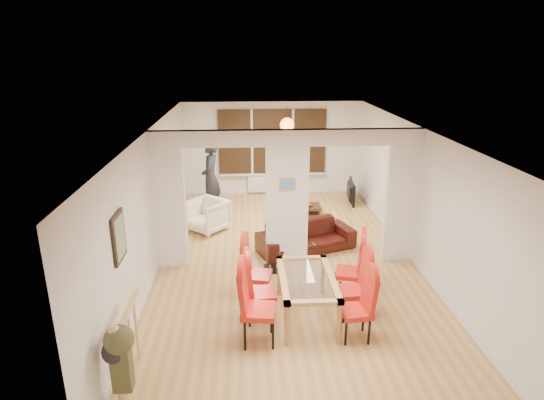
{
  "coord_description": "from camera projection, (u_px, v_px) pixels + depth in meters",
  "views": [
    {
      "loc": [
        -0.78,
        -8.08,
        3.98
      ],
      "look_at": [
        -0.24,
        0.6,
        1.07
      ],
      "focal_mm": 30.0,
      "sensor_mm": 36.0,
      "label": 1
    }
  ],
  "objects": [
    {
      "name": "coffee_table",
      "position": [
        299.0,
        210.0,
        11.38
      ],
      "size": [
        1.2,
        0.85,
        0.25
      ],
      "primitive_type": null,
      "rotation": [
        0.0,
        0.0,
        -0.31
      ],
      "color": "#372212",
      "rests_on": "floor"
    },
    {
      "name": "sofa",
      "position": [
        306.0,
        237.0,
        9.37
      ],
      "size": [
        2.14,
        1.41,
        0.58
      ],
      "primitive_type": "imported",
      "rotation": [
        0.0,
        0.0,
        0.35
      ],
      "color": "black",
      "rests_on": "floor"
    },
    {
      "name": "divider_wall",
      "position": [
        287.0,
        198.0,
        8.55
      ],
      "size": [
        5.0,
        0.18,
        2.6
      ],
      "primitive_type": "cube",
      "color": "white",
      "rests_on": "floor"
    },
    {
      "name": "person",
      "position": [
        211.0,
        177.0,
        11.28
      ],
      "size": [
        0.71,
        0.49,
        1.86
      ],
      "primitive_type": "imported",
      "rotation": [
        0.0,
        0.0,
        -1.64
      ],
      "color": "black",
      "rests_on": "floor"
    },
    {
      "name": "radiator",
      "position": [
        272.0,
        183.0,
        13.03
      ],
      "size": [
        1.4,
        0.08,
        0.5
      ],
      "primitive_type": "cube",
      "color": "white",
      "rests_on": "floor"
    },
    {
      "name": "television",
      "position": [
        348.0,
        191.0,
        12.31
      ],
      "size": [
        1.03,
        0.25,
        0.59
      ],
      "primitive_type": "imported",
      "rotation": [
        0.0,
        0.0,
        1.46
      ],
      "color": "black",
      "rests_on": "floor"
    },
    {
      "name": "dining_chair_la",
      "position": [
        258.0,
        305.0,
        6.32
      ],
      "size": [
        0.52,
        0.52,
        1.17
      ],
      "primitive_type": null,
      "rotation": [
        0.0,
        0.0,
        -0.12
      ],
      "color": "red",
      "rests_on": "floor"
    },
    {
      "name": "bowl",
      "position": [
        308.0,
        205.0,
        11.28
      ],
      "size": [
        0.2,
        0.2,
        0.05
      ],
      "primitive_type": "imported",
      "color": "#372212",
      "rests_on": "coffee_table"
    },
    {
      "name": "bottle",
      "position": [
        305.0,
        200.0,
        11.36
      ],
      "size": [
        0.07,
        0.07,
        0.28
      ],
      "primitive_type": "cylinder",
      "color": "#143F19",
      "rests_on": "coffee_table"
    },
    {
      "name": "dining_chair_ra",
      "position": [
        356.0,
        307.0,
        6.42
      ],
      "size": [
        0.46,
        0.46,
        1.02
      ],
      "primitive_type": null,
      "rotation": [
        0.0,
        0.0,
        0.13
      ],
      "color": "red",
      "rests_on": "floor"
    },
    {
      "name": "armchair",
      "position": [
        207.0,
        215.0,
        10.35
      ],
      "size": [
        1.12,
        1.12,
        0.73
      ],
      "primitive_type": "imported",
      "rotation": [
        0.0,
        0.0,
        -0.71
      ],
      "color": "white",
      "rests_on": "floor"
    },
    {
      "name": "pendant_light",
      "position": [
        287.0,
        125.0,
        11.42
      ],
      "size": [
        0.36,
        0.36,
        0.36
      ],
      "primitive_type": "sphere",
      "color": "orange",
      "rests_on": "room_walls"
    },
    {
      "name": "bay_window_blinds",
      "position": [
        272.0,
        142.0,
        12.68
      ],
      "size": [
        3.0,
        0.08,
        1.8
      ],
      "primitive_type": "cube",
      "color": "black",
      "rests_on": "room_walls"
    },
    {
      "name": "dining_chair_rc",
      "position": [
        349.0,
        268.0,
        7.48
      ],
      "size": [
        0.53,
        0.53,
        1.09
      ],
      "primitive_type": null,
      "rotation": [
        0.0,
        0.0,
        -0.25
      ],
      "color": "red",
      "rests_on": "floor"
    },
    {
      "name": "dining_chair_lc",
      "position": [
        258.0,
        271.0,
        7.39
      ],
      "size": [
        0.51,
        0.51,
        1.07
      ],
      "primitive_type": null,
      "rotation": [
        0.0,
        0.0,
        -0.2
      ],
      "color": "red",
      "rests_on": "floor"
    },
    {
      "name": "stair_newel",
      "position": [
        129.0,
        340.0,
        5.62
      ],
      "size": [
        0.4,
        1.2,
        1.1
      ],
      "primitive_type": null,
      "color": "tan",
      "rests_on": "floor"
    },
    {
      "name": "room_walls",
      "position": [
        287.0,
        198.0,
        8.55
      ],
      "size": [
        5.0,
        9.0,
        2.6
      ],
      "primitive_type": null,
      "color": "silver",
      "rests_on": "floor"
    },
    {
      "name": "dining_table",
      "position": [
        307.0,
        297.0,
        6.98
      ],
      "size": [
        0.84,
        1.49,
        0.7
      ],
      "primitive_type": null,
      "color": "#BC8B45",
      "rests_on": "floor"
    },
    {
      "name": "shoes",
      "position": [
        270.0,
        269.0,
        8.52
      ],
      "size": [
        0.23,
        0.25,
        0.1
      ],
      "primitive_type": null,
      "color": "black",
      "rests_on": "floor"
    },
    {
      "name": "wall_poster",
      "position": [
        119.0,
        237.0,
        6.04
      ],
      "size": [
        0.04,
        0.52,
        0.67
      ],
      "primitive_type": "cube",
      "color": "gray",
      "rests_on": "room_walls"
    },
    {
      "name": "dining_chair_rb",
      "position": [
        353.0,
        287.0,
        6.95
      ],
      "size": [
        0.43,
        0.43,
        1.04
      ],
      "primitive_type": null,
      "rotation": [
        0.0,
        0.0,
        0.05
      ],
      "color": "red",
      "rests_on": "floor"
    },
    {
      "name": "floor",
      "position": [
        286.0,
        261.0,
        8.96
      ],
      "size": [
        5.0,
        9.0,
        0.01
      ],
      "primitive_type": "cube",
      "color": "tan",
      "rests_on": "ground"
    },
    {
      "name": "dining_chair_lb",
      "position": [
        261.0,
        289.0,
        6.85
      ],
      "size": [
        0.48,
        0.48,
        1.06
      ],
      "primitive_type": null,
      "rotation": [
        0.0,
        0.0,
        0.15
      ],
      "color": "red",
      "rests_on": "floor"
    },
    {
      "name": "pillar_photo",
      "position": [
        288.0,
        185.0,
        8.36
      ],
      "size": [
        0.3,
        0.03,
        0.25
      ],
      "primitive_type": "cube",
      "color": "#4C8CD8",
      "rests_on": "divider_wall"
    }
  ]
}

